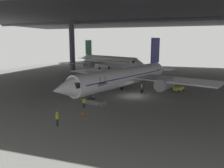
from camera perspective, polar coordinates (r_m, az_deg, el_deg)
ground_plane at (r=40.88m, az=5.59°, el=-3.05°), size 110.00×110.00×0.00m
hangar_structure at (r=53.81m, az=9.20°, el=18.37°), size 121.00×99.00×17.66m
airplane_main at (r=42.29m, az=3.65°, el=2.00°), size 32.42×32.62×10.67m
boarding_stairs at (r=35.26m, az=-4.35°, el=-4.03°), size 4.27×2.69×4.49m
crew_worker_near_nose at (r=26.79m, az=-13.90°, el=-8.43°), size 0.24×0.55×1.74m
crew_worker_by_stairs at (r=33.33m, az=-7.22°, el=-4.62°), size 0.55×0.26×1.59m
airplane_distant at (r=79.79m, az=-1.14°, el=6.03°), size 30.34×30.72×10.58m
traffic_cone_orange at (r=29.86m, az=-7.45°, el=-7.66°), size 0.36×0.36×0.60m
baggage_tug at (r=46.50m, az=16.74°, el=-1.13°), size 2.18×2.50×0.90m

